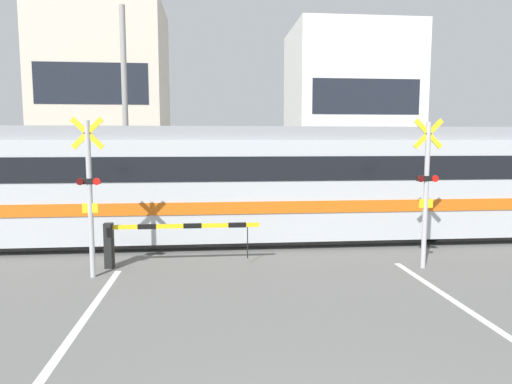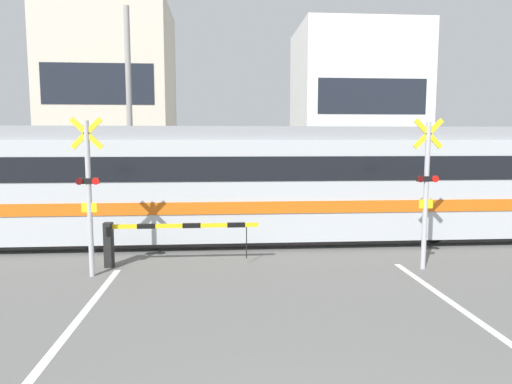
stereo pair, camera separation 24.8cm
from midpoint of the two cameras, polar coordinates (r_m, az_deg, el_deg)
name	(u,v)px [view 2 (the right image)]	position (r m, az deg, el deg)	size (l,w,h in m)	color
rail_track_near	(254,244)	(12.77, 0.29, -6.58)	(50.00, 0.10, 0.08)	gray
rail_track_far	(251,234)	(14.17, -0.19, -5.28)	(50.00, 0.10, 0.08)	gray
commuter_train	(216,181)	(13.17, -4.47, 1.39)	(20.01, 2.80, 3.29)	#B7BCC1
crossing_barrier_near	(148,235)	(10.87, -12.69, -5.30)	(3.56, 0.20, 1.04)	black
crossing_barrier_far	(319,202)	(16.39, 8.37, -1.29)	(3.56, 0.20, 1.04)	black
crossing_signal_left	(89,190)	(10.24, -19.52, 0.28)	(0.68, 0.15, 3.41)	#B2B2B7
crossing_signal_right	(426,187)	(10.95, 21.11, 0.59)	(0.68, 0.15, 3.41)	#B2B2B7
pedestrian	(272,187)	(18.72, 2.39, 0.67)	(0.38, 0.23, 1.79)	#23232D
building_left_of_street	(112,99)	(28.94, -17.32, 10.99)	(6.99, 6.27, 10.73)	beige
building_right_of_street	(356,109)	(29.46, 12.59, 10.08)	(7.28, 6.27, 9.75)	white
utility_pole_streetside	(129,112)	(18.69, -15.17, 9.58)	(0.22, 0.22, 8.03)	gray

